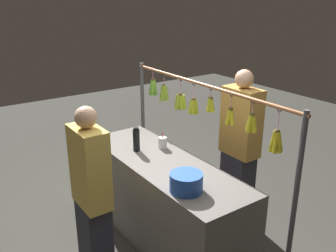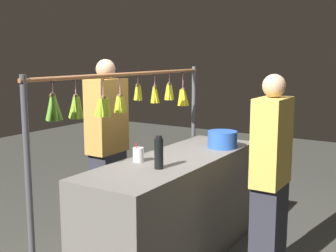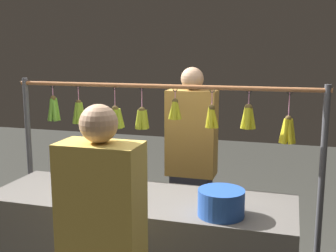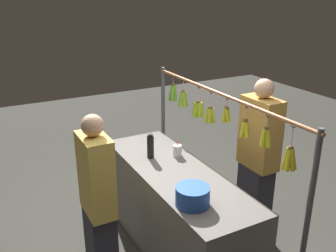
# 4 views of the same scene
# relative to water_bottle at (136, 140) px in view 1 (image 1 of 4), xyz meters

# --- Properties ---
(ground_plane) EXTENTS (12.00, 12.00, 0.00)m
(ground_plane) POSITION_rel_water_bottle_xyz_m (-0.37, -0.08, -1.02)
(ground_plane) COLOR #3A3933
(market_counter) EXTENTS (1.99, 0.65, 0.90)m
(market_counter) POSITION_rel_water_bottle_xyz_m (-0.37, -0.08, -0.57)
(market_counter) COLOR #66605B
(market_counter) RESTS_ON ground
(display_rack) EXTENTS (2.34, 0.13, 1.62)m
(display_rack) POSITION_rel_water_bottle_xyz_m (-0.35, -0.54, 0.18)
(display_rack) COLOR #4C4C51
(display_rack) RESTS_ON ground
(water_bottle) EXTENTS (0.07, 0.07, 0.25)m
(water_bottle) POSITION_rel_water_bottle_xyz_m (0.00, 0.00, 0.00)
(water_bottle) COLOR black
(water_bottle) RESTS_ON market_counter
(blue_bucket) EXTENTS (0.27, 0.27, 0.15)m
(blue_bucket) POSITION_rel_water_bottle_xyz_m (-0.93, 0.08, -0.04)
(blue_bucket) COLOR blue
(blue_bucket) RESTS_ON market_counter
(drink_cup) EXTENTS (0.09, 0.09, 0.16)m
(drink_cup) POSITION_rel_water_bottle_xyz_m (-0.09, -0.26, -0.06)
(drink_cup) COLOR silver
(drink_cup) RESTS_ON market_counter
(vendor_person) EXTENTS (0.40, 0.22, 1.70)m
(vendor_person) POSITION_rel_water_bottle_xyz_m (-0.52, -0.94, -0.17)
(vendor_person) COLOR #2D2D38
(vendor_person) RESTS_ON ground
(customer_person) EXTENTS (0.38, 0.21, 1.60)m
(customer_person) POSITION_rel_water_bottle_xyz_m (-0.48, 0.70, -0.22)
(customer_person) COLOR #2D2D38
(customer_person) RESTS_ON ground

